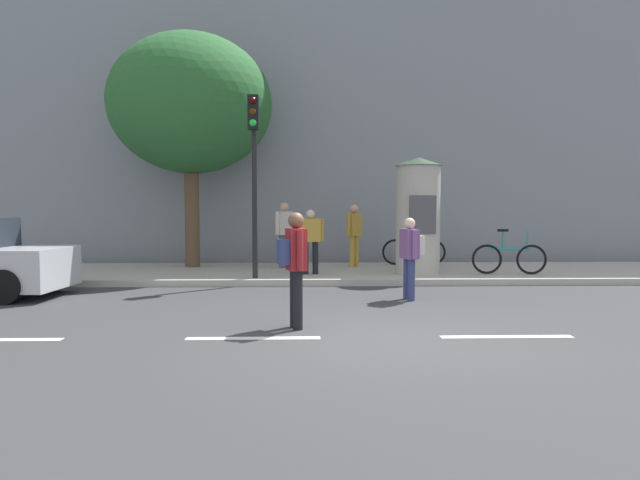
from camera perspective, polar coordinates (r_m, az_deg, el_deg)
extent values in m
plane|color=#38383A|center=(7.79, 6.11, -9.73)|extent=(80.00, 80.00, 0.00)
cube|color=#B2ADA3|center=(14.65, 2.47, -3.31)|extent=(36.00, 4.00, 0.15)
cube|color=silver|center=(7.75, -6.74, -9.77)|extent=(1.80, 0.16, 0.01)
cube|color=silver|center=(8.19, 18.25, -9.20)|extent=(1.80, 0.16, 0.01)
cube|color=gray|center=(19.82, 1.47, 12.83)|extent=(36.00, 5.00, 10.10)
cylinder|color=black|center=(12.92, -6.59, 3.53)|extent=(0.12, 0.12, 3.33)
cube|color=black|center=(12.92, -6.72, 12.62)|extent=(0.24, 0.24, 0.75)
sphere|color=#390605|center=(12.83, -6.78, 13.75)|extent=(0.16, 0.16, 0.16)
sphere|color=#3C2906|center=(12.79, -6.77, 12.69)|extent=(0.16, 0.16, 0.16)
sphere|color=green|center=(12.75, -6.76, 11.63)|extent=(0.16, 0.16, 0.16)
cylinder|color=#B2ADA3|center=(13.93, 9.82, 2.00)|extent=(1.06, 1.06, 2.61)
cone|color=#334C33|center=(13.97, 9.87, 7.78)|extent=(1.16, 1.16, 0.20)
cube|color=#4C4C51|center=(13.40, 10.28, 2.51)|extent=(0.64, 0.02, 0.90)
cylinder|color=brown|center=(15.74, -12.73, 1.96)|extent=(0.39, 0.39, 2.53)
ellipsoid|color=#28602D|center=(15.98, -12.87, 13.19)|extent=(4.35, 4.35, 3.70)
cylinder|color=black|center=(8.16, -2.25, -6.08)|extent=(0.14, 0.14, 0.85)
cylinder|color=black|center=(8.35, -2.57, -5.87)|extent=(0.14, 0.14, 0.85)
cube|color=maroon|center=(8.17, -2.42, -0.94)|extent=(0.33, 0.43, 0.60)
cylinder|color=maroon|center=(7.94, -2.02, -1.06)|extent=(0.09, 0.09, 0.57)
cylinder|color=maroon|center=(8.40, -2.80, -0.83)|extent=(0.09, 0.09, 0.57)
sphere|color=brown|center=(8.15, -2.43, 1.98)|extent=(0.23, 0.23, 0.23)
cube|color=navy|center=(8.13, -3.65, -1.18)|extent=(0.23, 0.31, 0.36)
cylinder|color=navy|center=(11.01, 8.74, -3.85)|extent=(0.14, 0.14, 0.79)
cylinder|color=navy|center=(10.81, 9.16, -3.98)|extent=(0.14, 0.14, 0.79)
cube|color=#724C84|center=(10.85, 8.98, -0.38)|extent=(0.32, 0.47, 0.56)
cylinder|color=#724C84|center=(11.08, 8.47, -0.30)|extent=(0.09, 0.09, 0.53)
cylinder|color=#724C84|center=(10.61, 9.50, -0.47)|extent=(0.09, 0.09, 0.53)
sphere|color=beige|center=(10.83, 8.99, 1.66)|extent=(0.21, 0.21, 0.21)
cube|color=silver|center=(10.92, 9.85, -0.51)|extent=(0.21, 0.31, 0.36)
cylinder|color=#4C4C51|center=(15.10, -3.88, -1.16)|extent=(0.14, 0.14, 0.88)
cylinder|color=#4C4C51|center=(15.26, -3.30, -1.11)|extent=(0.14, 0.14, 0.88)
cube|color=silver|center=(15.14, -3.60, 1.70)|extent=(0.47, 0.49, 0.62)
cylinder|color=silver|center=(14.95, -4.31, 1.68)|extent=(0.09, 0.09, 0.59)
cylinder|color=silver|center=(15.33, -2.91, 1.72)|extent=(0.09, 0.09, 0.59)
sphere|color=tan|center=(15.14, -3.61, 3.33)|extent=(0.24, 0.24, 0.24)
cylinder|color=#B78C33|center=(15.25, 3.24, -1.16)|extent=(0.14, 0.14, 0.85)
cylinder|color=#B78C33|center=(15.42, 3.66, -1.12)|extent=(0.14, 0.14, 0.85)
cube|color=#B78C33|center=(15.30, 3.46, 1.58)|extent=(0.44, 0.47, 0.60)
cylinder|color=#B78C33|center=(15.08, 2.94, 1.56)|extent=(0.09, 0.09, 0.57)
cylinder|color=#B78C33|center=(15.51, 3.97, 1.61)|extent=(0.09, 0.09, 0.57)
sphere|color=tan|center=(15.29, 3.46, 3.15)|extent=(0.23, 0.23, 0.23)
cylinder|color=black|center=(13.64, -1.46, -1.82)|extent=(0.14, 0.14, 0.79)
cylinder|color=black|center=(13.68, -0.48, -1.81)|extent=(0.14, 0.14, 0.79)
cube|color=#B78C33|center=(13.62, -0.97, 1.00)|extent=(0.50, 0.30, 0.56)
cylinder|color=#B78C33|center=(13.58, -2.15, 0.99)|extent=(0.09, 0.09, 0.53)
cylinder|color=#B78C33|center=(13.66, 0.20, 1.00)|extent=(0.09, 0.09, 0.53)
sphere|color=beige|center=(13.61, -0.97, 2.61)|extent=(0.21, 0.21, 0.21)
cube|color=#724C84|center=(13.80, -1.07, 0.91)|extent=(0.30, 0.19, 0.36)
torus|color=black|center=(16.04, 7.54, -1.21)|extent=(0.72, 0.13, 0.72)
torus|color=black|center=(16.14, 11.27, -1.22)|extent=(0.72, 0.13, 0.72)
cylinder|color=teal|center=(16.07, 9.42, -0.32)|extent=(0.94, 0.13, 0.04)
cylinder|color=teal|center=(16.04, 8.87, 0.39)|extent=(0.04, 0.04, 0.45)
cylinder|color=teal|center=(16.10, 10.91, 0.38)|extent=(0.04, 0.04, 0.50)
cube|color=black|center=(16.03, 8.87, 1.28)|extent=(0.25, 0.12, 0.06)
torus|color=black|center=(14.27, 16.43, -1.86)|extent=(0.72, 0.14, 0.72)
torus|color=black|center=(14.51, 20.49, -1.85)|extent=(0.72, 0.14, 0.72)
cylinder|color=teal|center=(14.36, 18.49, -0.87)|extent=(0.94, 0.14, 0.04)
cylinder|color=teal|center=(14.31, 17.90, -0.07)|extent=(0.04, 0.04, 0.45)
cylinder|color=teal|center=(14.46, 20.13, -0.08)|extent=(0.04, 0.04, 0.50)
cube|color=black|center=(14.30, 17.91, 0.93)|extent=(0.25, 0.13, 0.06)
cylinder|color=black|center=(11.76, -29.11, -4.14)|extent=(0.65, 0.24, 0.64)
cylinder|color=black|center=(13.19, -25.59, -3.29)|extent=(0.65, 0.24, 0.64)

